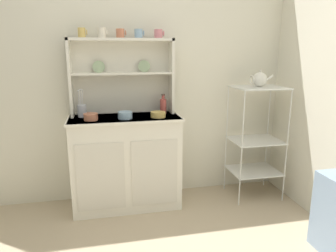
{
  "coord_description": "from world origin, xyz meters",
  "views": [
    {
      "loc": [
        -0.23,
        -1.45,
        1.47
      ],
      "look_at": [
        0.32,
        1.12,
        0.83
      ],
      "focal_mm": 33.72,
      "sensor_mm": 36.0,
      "label": 1
    }
  ],
  "objects_px": {
    "utensil_jar": "(82,110)",
    "porcelain_teapot": "(260,79)",
    "hutch_shelf_unit": "(122,71)",
    "bakers_rack": "(256,132)",
    "jam_bottle": "(163,106)",
    "hutch_cabinet": "(126,161)",
    "bowl_mixing_large": "(91,117)",
    "cup_gold_0": "(82,33)"
  },
  "relations": [
    {
      "from": "utensil_jar",
      "to": "porcelain_teapot",
      "type": "relative_size",
      "value": 1.1
    },
    {
      "from": "hutch_shelf_unit",
      "to": "utensil_jar",
      "type": "relative_size",
      "value": 3.78
    },
    {
      "from": "porcelain_teapot",
      "to": "bowl_mixing_large",
      "type": "bearing_deg",
      "value": -179.06
    },
    {
      "from": "jam_bottle",
      "to": "utensil_jar",
      "type": "distance_m",
      "value": 0.75
    },
    {
      "from": "cup_gold_0",
      "to": "bowl_mixing_large",
      "type": "height_order",
      "value": "cup_gold_0"
    },
    {
      "from": "cup_gold_0",
      "to": "porcelain_teapot",
      "type": "bearing_deg",
      "value": -5.98
    },
    {
      "from": "utensil_jar",
      "to": "hutch_shelf_unit",
      "type": "bearing_deg",
      "value": 12.73
    },
    {
      "from": "cup_gold_0",
      "to": "bowl_mixing_large",
      "type": "bearing_deg",
      "value": -78.57
    },
    {
      "from": "hutch_cabinet",
      "to": "hutch_shelf_unit",
      "type": "relative_size",
      "value": 1.07
    },
    {
      "from": "bowl_mixing_large",
      "to": "utensil_jar",
      "type": "height_order",
      "value": "utensil_jar"
    },
    {
      "from": "hutch_cabinet",
      "to": "porcelain_teapot",
      "type": "bearing_deg",
      "value": -2.12
    },
    {
      "from": "bowl_mixing_large",
      "to": "porcelain_teapot",
      "type": "distance_m",
      "value": 1.61
    },
    {
      "from": "jam_bottle",
      "to": "porcelain_teapot",
      "type": "relative_size",
      "value": 0.81
    },
    {
      "from": "hutch_shelf_unit",
      "to": "bakers_rack",
      "type": "xyz_separation_m",
      "value": [
        1.29,
        -0.21,
        -0.61
      ]
    },
    {
      "from": "bakers_rack",
      "to": "utensil_jar",
      "type": "relative_size",
      "value": 4.48
    },
    {
      "from": "bakers_rack",
      "to": "utensil_jar",
      "type": "bearing_deg",
      "value": 175.65
    },
    {
      "from": "hutch_shelf_unit",
      "to": "bakers_rack",
      "type": "distance_m",
      "value": 1.44
    },
    {
      "from": "hutch_cabinet",
      "to": "hutch_shelf_unit",
      "type": "distance_m",
      "value": 0.84
    },
    {
      "from": "hutch_cabinet",
      "to": "porcelain_teapot",
      "type": "xyz_separation_m",
      "value": [
        1.28,
        -0.05,
        0.74
      ]
    },
    {
      "from": "utensil_jar",
      "to": "porcelain_teapot",
      "type": "bearing_deg",
      "value": -4.35
    },
    {
      "from": "bakers_rack",
      "to": "jam_bottle",
      "type": "height_order",
      "value": "bakers_rack"
    },
    {
      "from": "utensil_jar",
      "to": "bakers_rack",
      "type": "bearing_deg",
      "value": -4.35
    },
    {
      "from": "cup_gold_0",
      "to": "bowl_mixing_large",
      "type": "relative_size",
      "value": 0.69
    },
    {
      "from": "jam_bottle",
      "to": "bakers_rack",
      "type": "bearing_deg",
      "value": -8.34
    },
    {
      "from": "cup_gold_0",
      "to": "porcelain_teapot",
      "type": "height_order",
      "value": "cup_gold_0"
    },
    {
      "from": "hutch_shelf_unit",
      "to": "porcelain_teapot",
      "type": "xyz_separation_m",
      "value": [
        1.28,
        -0.21,
        -0.09
      ]
    },
    {
      "from": "bakers_rack",
      "to": "cup_gold_0",
      "type": "xyz_separation_m",
      "value": [
        -1.62,
        0.17,
        0.94
      ]
    },
    {
      "from": "porcelain_teapot",
      "to": "jam_bottle",
      "type": "bearing_deg",
      "value": 171.64
    },
    {
      "from": "hutch_shelf_unit",
      "to": "utensil_jar",
      "type": "bearing_deg",
      "value": -167.27
    },
    {
      "from": "cup_gold_0",
      "to": "hutch_shelf_unit",
      "type": "bearing_deg",
      "value": 6.99
    },
    {
      "from": "bakers_rack",
      "to": "cup_gold_0",
      "type": "distance_m",
      "value": 1.88
    },
    {
      "from": "jam_bottle",
      "to": "utensil_jar",
      "type": "xyz_separation_m",
      "value": [
        -0.75,
        -0.01,
        -0.01
      ]
    },
    {
      "from": "hutch_shelf_unit",
      "to": "bowl_mixing_large",
      "type": "distance_m",
      "value": 0.53
    },
    {
      "from": "bakers_rack",
      "to": "jam_bottle",
      "type": "xyz_separation_m",
      "value": [
        -0.91,
        0.13,
        0.28
      ]
    },
    {
      "from": "bakers_rack",
      "to": "utensil_jar",
      "type": "distance_m",
      "value": 1.69
    },
    {
      "from": "jam_bottle",
      "to": "porcelain_teapot",
      "type": "distance_m",
      "value": 0.95
    },
    {
      "from": "utensil_jar",
      "to": "porcelain_teapot",
      "type": "height_order",
      "value": "porcelain_teapot"
    },
    {
      "from": "bakers_rack",
      "to": "jam_bottle",
      "type": "relative_size",
      "value": 6.03
    },
    {
      "from": "hutch_cabinet",
      "to": "utensil_jar",
      "type": "bearing_deg",
      "value": 168.13
    },
    {
      "from": "bowl_mixing_large",
      "to": "cup_gold_0",
      "type": "bearing_deg",
      "value": 101.43
    },
    {
      "from": "bowl_mixing_large",
      "to": "jam_bottle",
      "type": "relative_size",
      "value": 0.65
    },
    {
      "from": "hutch_shelf_unit",
      "to": "cup_gold_0",
      "type": "relative_size",
      "value": 11.3
    }
  ]
}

